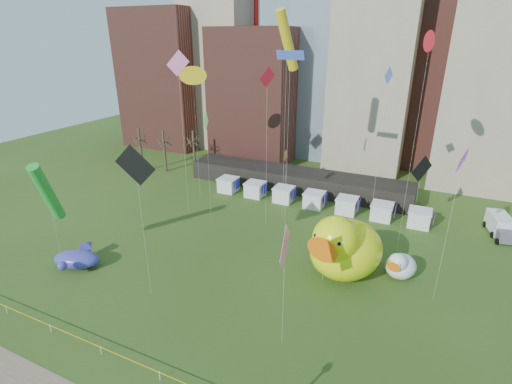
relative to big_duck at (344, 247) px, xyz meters
The scene contains 26 objects.
ground 21.97m from the big_duck, 115.12° to the right, with size 160.00×160.00×0.00m, color #2B4716.
skyline 45.64m from the big_duck, 99.52° to the left, with size 101.00×23.00×68.00m.
pavilion 26.06m from the big_duck, 120.53° to the left, with size 38.00×6.00×3.20m, color black.
vendor_tents 18.48m from the big_duck, 116.54° to the left, with size 33.24×2.80×2.40m.
bare_trees 44.58m from the big_duck, 152.01° to the left, with size 8.44×6.44×8.50m.
caution_tape 21.87m from the big_duck, 115.12° to the right, with size 50.00×0.06×0.90m.
big_duck is the anchor object (origin of this frame).
small_duck 6.56m from the big_duck, 22.39° to the left, with size 4.07×4.69×3.31m.
seahorse_green 2.93m from the big_duck, 131.34° to the right, with size 1.94×2.17×7.15m.
seahorse_purple 3.34m from the big_duck, 150.29° to the left, with size 1.42×1.61×4.54m.
whale_inflatable 29.78m from the big_duck, 158.49° to the right, with size 5.87×6.62×2.31m.
box_truck 24.80m from the big_duck, 47.75° to the left, with size 3.46×6.34×2.55m.
kite_0 22.34m from the big_duck, 58.38° to the left, with size 1.02×2.04×24.98m.
kite_1 13.48m from the big_duck, 100.51° to the right, with size 0.64×3.65×11.26m.
kite_2 15.87m from the big_duck, 65.92° to the left, with size 2.20×2.64×10.77m.
kite_3 23.94m from the big_duck, 162.42° to the left, with size 1.82×1.88×15.38m.
kite_4 32.80m from the big_duck, 154.90° to the left, with size 2.47×1.62×20.42m.
kite_5 17.72m from the big_duck, 78.91° to the left, with size 1.04×1.56×21.50m.
kite_6 17.06m from the big_duck, 133.89° to the left, with size 0.50×1.54×9.91m.
kite_7 14.34m from the big_duck, ahead, with size 0.96×3.85×15.14m.
kite_8 21.72m from the big_duck, 147.15° to the left, with size 1.15×2.24×21.02m.
kite_9 31.25m from the big_duck, 163.72° to the left, with size 3.30×0.57×22.76m.
kite_10 22.67m from the big_duck, 145.62° to the right, with size 3.69×1.02×15.72m.
kite_11 32.04m from the big_duck, 158.61° to the right, with size 3.08×4.46×12.71m.
kite_12 25.32m from the big_duck, 136.78° to the left, with size 2.31×4.41×27.49m.
kite_13 22.07m from the big_duck, 142.63° to the left, with size 3.41×0.70×22.92m.
Camera 1 is at (15.93, -16.59, 24.51)m, focal length 27.00 mm.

